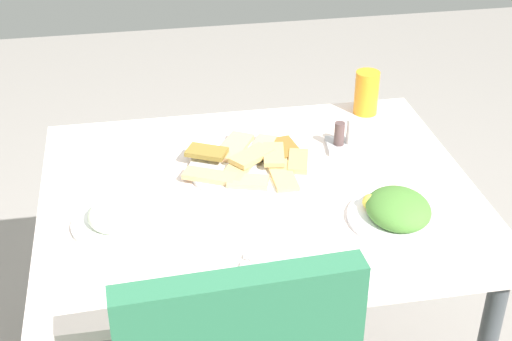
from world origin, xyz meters
TOP-DOWN VIEW (x-y plane):
  - dining_table at (0.00, 0.00)m, footprint 1.00×0.82m
  - pide_platter at (0.00, -0.09)m, footprint 0.33×0.32m
  - salad_plate_greens at (-0.27, 0.17)m, footprint 0.22×0.22m
  - salad_plate_rice at (0.33, 0.08)m, footprint 0.20×0.20m
  - soda_can at (-0.36, -0.34)m, footprint 0.09×0.09m
  - paper_napkin at (0.00, 0.29)m, footprint 0.17×0.17m
  - fork at (0.00, 0.28)m, footprint 0.16×0.07m
  - spoon at (0.00, 0.31)m, footprint 0.18×0.09m
  - condiment_caddy at (-0.25, -0.16)m, footprint 0.10×0.10m

SIDE VIEW (x-z plane):
  - dining_table at x=0.00m, z-range 0.27..0.97m
  - paper_napkin at x=0.00m, z-range 0.70..0.70m
  - fork at x=0.00m, z-range 0.70..0.71m
  - spoon at x=0.00m, z-range 0.70..0.71m
  - pide_platter at x=0.00m, z-range 0.69..0.73m
  - salad_plate_rice at x=0.33m, z-range 0.69..0.75m
  - salad_plate_greens at x=-0.27m, z-range 0.69..0.76m
  - condiment_caddy at x=-0.25m, z-range 0.69..0.77m
  - soda_can at x=-0.36m, z-range 0.70..0.82m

